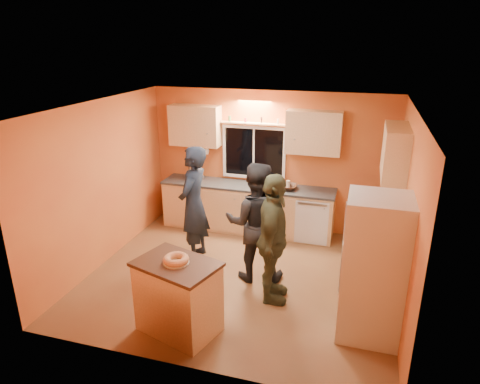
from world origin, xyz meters
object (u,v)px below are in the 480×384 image
(refrigerator, at_px, (373,268))
(person_right, at_px, (273,240))
(person_center, at_px, (255,222))
(person_left, at_px, (194,204))
(island, at_px, (178,296))

(refrigerator, bearing_deg, person_right, 163.94)
(refrigerator, bearing_deg, person_center, 152.37)
(person_left, xyz_separation_m, person_center, (1.10, -0.31, -0.04))
(person_left, height_order, person_right, person_left)
(person_right, bearing_deg, person_center, 29.70)
(refrigerator, height_order, island, refrigerator)
(person_center, xyz_separation_m, person_right, (0.38, -0.50, 0.01))
(refrigerator, xyz_separation_m, person_left, (-2.77, 1.19, 0.05))
(refrigerator, height_order, person_left, person_left)
(refrigerator, xyz_separation_m, person_right, (-1.30, 0.37, 0.02))
(refrigerator, relative_size, person_left, 0.94)
(island, xyz_separation_m, person_center, (0.58, 1.48, 0.43))
(island, height_order, person_right, person_right)
(island, relative_size, person_left, 0.59)
(refrigerator, bearing_deg, person_left, 156.76)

